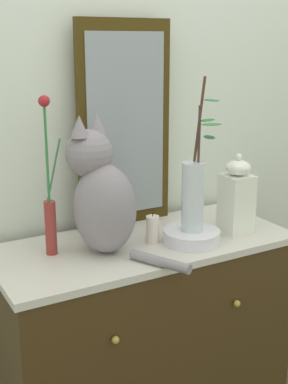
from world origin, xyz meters
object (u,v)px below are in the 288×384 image
cat_sitting (101,195)px  candle_pillar (153,229)px  mirror_leaning (125,125)px  vase_glass_clear (194,192)px  jar_lidded_porcelain (237,197)px  sideboard (144,350)px  vase_slim_green (50,205)px  bowl_porcelain (192,236)px

cat_sitting → candle_pillar: size_ratio=4.21×
mirror_leaning → vase_glass_clear: bearing=-70.6°
vase_glass_clear → jar_lidded_porcelain: 0.21m
sideboard → vase_glass_clear: size_ratio=2.02×
mirror_leaning → candle_pillar: size_ratio=6.98×
sideboard → vase_glass_clear: (0.14, -0.09, 0.62)m
sideboard → candle_pillar: 0.48m
sideboard → mirror_leaning: 0.84m
cat_sitting → jar_lidded_porcelain: 0.51m
cat_sitting → mirror_leaning: bearing=47.3°
mirror_leaning → jar_lidded_porcelain: mirror_leaning is taller
mirror_leaning → sideboard: bearing=-99.9°
sideboard → mirror_leaning: size_ratio=1.40×
cat_sitting → candle_pillar: bearing=-5.5°
vase_slim_green → vase_glass_clear: 0.48m
vase_slim_green → jar_lidded_porcelain: bearing=-11.0°
bowl_porcelain → vase_glass_clear: bearing=-11.9°
sideboard → jar_lidded_porcelain: 0.66m
bowl_porcelain → vase_glass_clear: (0.00, -0.00, 0.16)m
vase_slim_green → vase_glass_clear: size_ratio=0.99×
vase_glass_clear → sideboard: bearing=147.4°
sideboard → bowl_porcelain: bowl_porcelain is taller
candle_pillar → jar_lidded_porcelain: bearing=-9.5°
sideboard → mirror_leaning: mirror_leaning is taller
sideboard → jar_lidded_porcelain: size_ratio=3.60×
vase_slim_green → sideboard: bearing=-9.4°
mirror_leaning → cat_sitting: size_ratio=1.66×
cat_sitting → jar_lidded_porcelain: (0.50, -0.07, -0.06)m
jar_lidded_porcelain → candle_pillar: 0.34m
bowl_porcelain → vase_glass_clear: vase_glass_clear is taller
bowl_porcelain → vase_slim_green: bearing=162.7°
cat_sitting → candle_pillar: 0.24m
vase_slim_green → vase_glass_clear: (0.46, -0.14, 0.02)m
bowl_porcelain → vase_glass_clear: 0.16m
mirror_leaning → vase_glass_clear: mirror_leaning is taller
sideboard → cat_sitting: (-0.16, -0.00, 0.63)m
jar_lidded_porcelain → sideboard: bearing=167.5°
mirror_leaning → jar_lidded_porcelain: (0.31, -0.28, -0.25)m
vase_slim_green → bowl_porcelain: size_ratio=2.61×
mirror_leaning → cat_sitting: bearing=-132.7°
vase_slim_green → candle_pillar: vase_slim_green is taller
sideboard → mirror_leaning: bearing=80.1°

